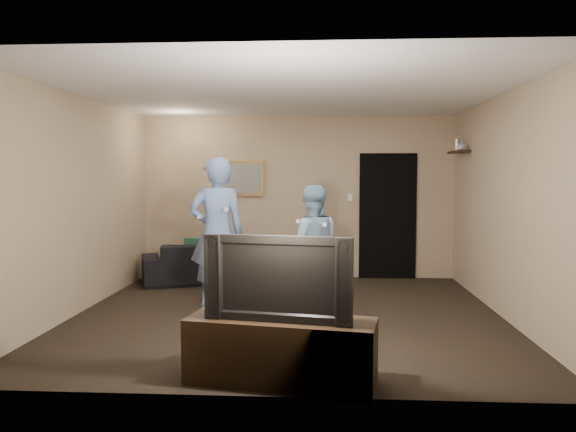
# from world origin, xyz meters

# --- Properties ---
(ground) EXTENTS (5.00, 5.00, 0.00)m
(ground) POSITION_xyz_m (0.00, 0.00, 0.00)
(ground) COLOR black
(ground) RESTS_ON ground
(ceiling) EXTENTS (5.00, 5.00, 0.04)m
(ceiling) POSITION_xyz_m (0.00, 0.00, 2.60)
(ceiling) COLOR silver
(ceiling) RESTS_ON wall_back
(wall_back) EXTENTS (5.00, 0.04, 2.60)m
(wall_back) POSITION_xyz_m (0.00, 2.50, 1.30)
(wall_back) COLOR tan
(wall_back) RESTS_ON ground
(wall_front) EXTENTS (5.00, 0.04, 2.60)m
(wall_front) POSITION_xyz_m (0.00, -2.50, 1.30)
(wall_front) COLOR tan
(wall_front) RESTS_ON ground
(wall_left) EXTENTS (0.04, 5.00, 2.60)m
(wall_left) POSITION_xyz_m (-2.50, 0.00, 1.30)
(wall_left) COLOR tan
(wall_left) RESTS_ON ground
(wall_right) EXTENTS (0.04, 5.00, 2.60)m
(wall_right) POSITION_xyz_m (2.50, 0.00, 1.30)
(wall_right) COLOR tan
(wall_right) RESTS_ON ground
(sofa) EXTENTS (2.27, 1.51, 0.62)m
(sofa) POSITION_xyz_m (-1.30, 2.03, 0.31)
(sofa) COLOR black
(sofa) RESTS_ON ground
(throw_pillow) EXTENTS (0.41, 0.22, 0.39)m
(throw_pillow) POSITION_xyz_m (-1.55, 2.03, 0.48)
(throw_pillow) COLOR #1C5443
(throw_pillow) RESTS_ON sofa
(painting_frame) EXTENTS (0.72, 0.05, 0.57)m
(painting_frame) POSITION_xyz_m (-0.90, 2.48, 1.60)
(painting_frame) COLOR olive
(painting_frame) RESTS_ON wall_back
(painting_canvas) EXTENTS (0.62, 0.01, 0.47)m
(painting_canvas) POSITION_xyz_m (-0.90, 2.45, 1.60)
(painting_canvas) COLOR slate
(painting_canvas) RESTS_ON painting_frame
(doorway) EXTENTS (0.90, 0.06, 2.00)m
(doorway) POSITION_xyz_m (1.45, 2.47, 1.00)
(doorway) COLOR black
(doorway) RESTS_ON ground
(light_switch) EXTENTS (0.08, 0.02, 0.12)m
(light_switch) POSITION_xyz_m (0.85, 2.48, 1.30)
(light_switch) COLOR silver
(light_switch) RESTS_ON wall_back
(wall_shelf) EXTENTS (0.20, 0.60, 0.03)m
(wall_shelf) POSITION_xyz_m (2.39, 1.80, 1.99)
(wall_shelf) COLOR black
(wall_shelf) RESTS_ON wall_right
(shelf_vase) EXTENTS (0.15, 0.15, 0.15)m
(shelf_vase) POSITION_xyz_m (2.39, 1.63, 2.08)
(shelf_vase) COLOR #9F9FA4
(shelf_vase) RESTS_ON wall_shelf
(shelf_figurine) EXTENTS (0.06, 0.06, 0.18)m
(shelf_figurine) POSITION_xyz_m (2.39, 1.92, 2.09)
(shelf_figurine) COLOR silver
(shelf_figurine) RESTS_ON wall_shelf
(tv_console) EXTENTS (1.55, 0.73, 0.53)m
(tv_console) POSITION_xyz_m (0.08, -2.21, 0.25)
(tv_console) COLOR black
(tv_console) RESTS_ON ground
(television) EXTENTS (1.18, 0.36, 0.67)m
(television) POSITION_xyz_m (0.08, -2.21, 0.85)
(television) COLOR black
(television) RESTS_ON tv_console
(wii_player_left) EXTENTS (0.77, 0.61, 1.87)m
(wii_player_left) POSITION_xyz_m (-0.90, 0.32, 0.94)
(wii_player_left) COLOR #7796CE
(wii_player_left) RESTS_ON ground
(wii_player_right) EXTENTS (0.77, 0.61, 1.53)m
(wii_player_right) POSITION_xyz_m (0.27, 0.39, 0.76)
(wii_player_right) COLOR #99BEDE
(wii_player_right) RESTS_ON ground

